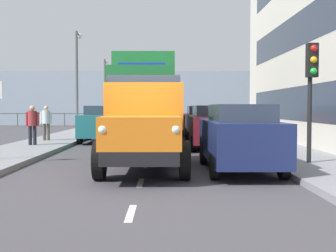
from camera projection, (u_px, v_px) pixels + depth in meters
name	position (u px, v px, depth m)	size (l,w,h in m)	color
ground_plane	(152.00, 146.00, 18.34)	(80.00, 80.00, 0.00)	#423F44
sidewalk_left	(261.00, 144.00, 18.37)	(2.55, 37.68, 0.15)	gray
sidewalk_right	(43.00, 144.00, 18.30)	(2.55, 37.68, 0.15)	gray
road_centreline_markings	(151.00, 149.00, 17.10)	(0.12, 32.50, 0.01)	silver
sea_horizon	(159.00, 98.00, 40.05)	(80.00, 0.80, 5.00)	#8C9EAD
seawall_railing	(158.00, 116.00, 36.52)	(28.08, 0.08, 1.20)	#4C5156
truck_vintage_orange	(145.00, 126.00, 10.97)	(2.17, 5.64, 2.43)	black
lorry_cargo_green	(145.00, 98.00, 18.80)	(2.58, 8.20, 3.87)	#1E7033
car_navy_kerbside_near	(239.00, 136.00, 11.05)	(1.76, 4.41, 1.72)	navy
car_maroon_kerbside_1	(213.00, 126.00, 17.12)	(1.89, 4.37, 1.72)	maroon
car_red_kerbside_2	(201.00, 122.00, 22.84)	(1.75, 4.11, 1.72)	#B21E1E
car_teal_oppositeside_0	(102.00, 123.00, 20.34)	(1.82, 3.93, 1.72)	#1E6670
car_white_oppositeside_1	(116.00, 120.00, 26.28)	(1.96, 4.33, 1.72)	white
car_silver_oppositeside_2	(125.00, 118.00, 31.79)	(1.81, 4.31, 1.72)	#B7BABF
pedestrian_with_bag	(32.00, 122.00, 17.05)	(0.53, 0.34, 1.57)	black
pedestrian_in_dark_coat	(46.00, 120.00, 19.48)	(0.53, 0.34, 1.57)	#4C473D
traffic_light_near	(311.00, 76.00, 11.45)	(0.28, 0.41, 3.20)	black
lamp_post_promenade	(77.00, 72.00, 25.25)	(0.32, 1.14, 5.96)	#59595B
lamp_post_far	(105.00, 85.00, 36.15)	(0.32, 1.14, 5.55)	#59595B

